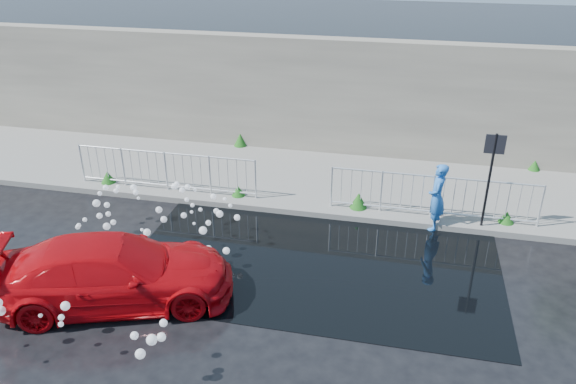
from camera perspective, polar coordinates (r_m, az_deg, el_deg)
name	(u,v)px	position (r m, az deg, el deg)	size (l,w,h in m)	color
ground	(283,282)	(11.84, -0.52, -9.14)	(90.00, 90.00, 0.00)	black
pavement	(322,180)	(16.07, 3.47, 1.21)	(30.00, 4.00, 0.15)	slate
curb	(309,212)	(14.31, 2.17, -2.07)	(30.00, 0.25, 0.16)	slate
retaining_wall	(335,97)	(17.47, 4.82, 9.64)	(30.00, 0.60, 3.50)	#676157
puddle	(315,259)	(12.57, 2.74, -6.82)	(8.00, 5.00, 0.01)	black
sign_post	(491,166)	(13.67, 19.97, 2.52)	(0.45, 0.06, 2.50)	black
railing_left	(166,170)	(15.44, -12.31, 2.24)	(5.05, 0.05, 1.10)	silver
railing_right	(433,195)	(14.17, 14.49, -0.26)	(5.05, 0.05, 1.10)	silver
weeds	(309,177)	(15.64, 2.11, 1.53)	(12.17, 3.93, 0.42)	#134211
water_spray	(144,234)	(12.33, -14.39, -4.18)	(3.71, 5.73, 0.91)	white
red_car	(114,272)	(11.48, -17.28, -7.77)	(1.86, 4.57, 1.33)	#B9070D
person	(437,197)	(13.82, 14.88, -0.51)	(0.62, 0.40, 1.69)	blue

